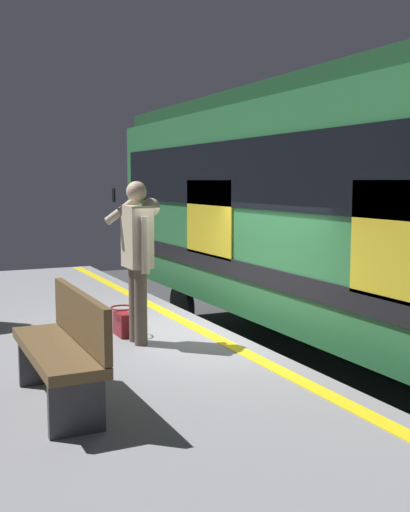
# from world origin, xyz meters

# --- Properties ---
(ground_plane) EXTENTS (24.45, 24.45, 0.00)m
(ground_plane) POSITION_xyz_m (0.00, 0.00, 0.00)
(ground_plane) COLOR #3D3D3F
(platform) EXTENTS (12.27, 4.77, 1.02)m
(platform) POSITION_xyz_m (0.00, 2.39, 0.51)
(platform) COLOR gray
(platform) RESTS_ON ground
(safety_line) EXTENTS (12.02, 0.16, 0.01)m
(safety_line) POSITION_xyz_m (0.00, 0.30, 1.03)
(safety_line) COLOR yellow
(safety_line) RESTS_ON platform
(track_rail_near) EXTENTS (15.95, 0.08, 0.16)m
(track_rail_near) POSITION_xyz_m (0.00, -1.43, 0.08)
(track_rail_near) COLOR slate
(track_rail_near) RESTS_ON ground
(track_rail_far) EXTENTS (15.95, 0.08, 0.16)m
(track_rail_far) POSITION_xyz_m (0.00, -2.87, 0.08)
(track_rail_far) COLOR slate
(track_rail_far) RESTS_ON ground
(train_carriage) EXTENTS (11.66, 3.03, 3.89)m
(train_carriage) POSITION_xyz_m (-0.29, -2.14, 2.48)
(train_carriage) COLOR #2D723F
(train_carriage) RESTS_ON ground
(passenger) EXTENTS (0.57, 0.55, 1.76)m
(passenger) POSITION_xyz_m (-0.23, 1.15, 2.06)
(passenger) COLOR brown
(passenger) RESTS_ON platform
(handbag) EXTENTS (0.33, 0.30, 0.34)m
(handbag) POSITION_xyz_m (0.16, 1.20, 1.18)
(handbag) COLOR maroon
(handbag) RESTS_ON platform
(bench) EXTENTS (1.54, 0.44, 0.90)m
(bench) POSITION_xyz_m (-1.81, 2.31, 1.51)
(bench) COLOR brown
(bench) RESTS_ON platform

